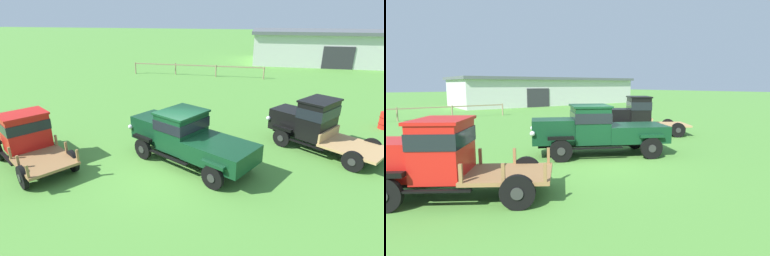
% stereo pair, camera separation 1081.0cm
% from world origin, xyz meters
% --- Properties ---
extents(ground_plane, '(240.00, 240.00, 0.00)m').
position_xyz_m(ground_plane, '(0.00, 0.00, 0.00)').
color(ground_plane, '#518E38').
extents(farm_shed, '(26.56, 10.24, 3.87)m').
position_xyz_m(farm_shed, '(15.19, 30.70, 1.95)').
color(farm_shed, silver).
rests_on(farm_shed, ground).
extents(paddock_fence, '(12.86, 0.63, 1.12)m').
position_xyz_m(paddock_fence, '(-2.89, 18.79, 0.83)').
color(paddock_fence, '#997F60').
rests_on(paddock_fence, ground).
extents(vintage_truck_foreground_near, '(4.86, 3.93, 2.07)m').
position_xyz_m(vintage_truck_foreground_near, '(-5.88, -0.47, 1.11)').
color(vintage_truck_foreground_near, black).
rests_on(vintage_truck_foreground_near, ground).
extents(vintage_truck_second_in_line, '(5.73, 4.11, 2.09)m').
position_xyz_m(vintage_truck_second_in_line, '(0.47, 0.85, 1.10)').
color(vintage_truck_second_in_line, black).
rests_on(vintage_truck_second_in_line, ground).
extents(vintage_truck_midrow_center, '(5.01, 4.29, 2.24)m').
position_xyz_m(vintage_truck_midrow_center, '(5.56, 3.50, 1.17)').
color(vintage_truck_midrow_center, black).
rests_on(vintage_truck_midrow_center, ground).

